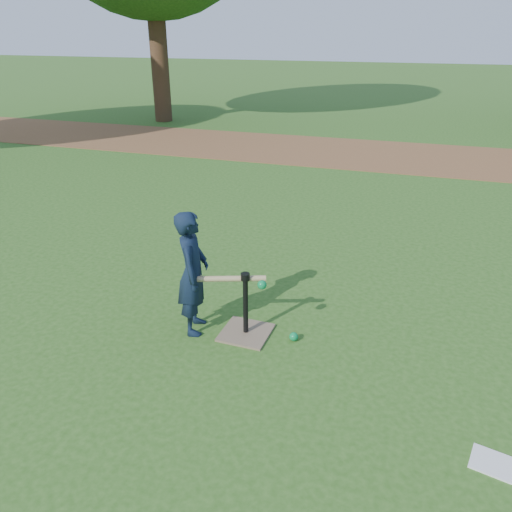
% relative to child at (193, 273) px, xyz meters
% --- Properties ---
extents(ground, '(80.00, 80.00, 0.00)m').
position_rel_child_xyz_m(ground, '(0.41, 0.09, -0.57)').
color(ground, '#285116').
rests_on(ground, ground).
extents(dirt_strip, '(24.00, 3.00, 0.01)m').
position_rel_child_xyz_m(dirt_strip, '(0.41, 7.59, -0.57)').
color(dirt_strip, brown).
rests_on(dirt_strip, ground).
extents(child, '(0.38, 0.48, 1.15)m').
position_rel_child_xyz_m(child, '(0.00, 0.00, 0.00)').
color(child, black).
rests_on(child, ground).
extents(wiffle_ball_ground, '(0.08, 0.08, 0.08)m').
position_rel_child_xyz_m(wiffle_ball_ground, '(0.91, 0.09, -0.53)').
color(wiffle_ball_ground, '#0B8040').
rests_on(wiffle_ball_ground, ground).
extents(clipboard, '(0.34, 0.29, 0.01)m').
position_rel_child_xyz_m(clipboard, '(2.48, -0.87, -0.57)').
color(clipboard, silver).
rests_on(clipboard, ground).
extents(batting_tee, '(0.45, 0.45, 0.61)m').
position_rel_child_xyz_m(batting_tee, '(0.47, 0.06, -0.46)').
color(batting_tee, '#77624C').
rests_on(batting_tee, ground).
extents(swing_action, '(0.66, 0.25, 0.08)m').
position_rel_child_xyz_m(swing_action, '(0.38, 0.03, -0.02)').
color(swing_action, tan).
rests_on(swing_action, ground).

